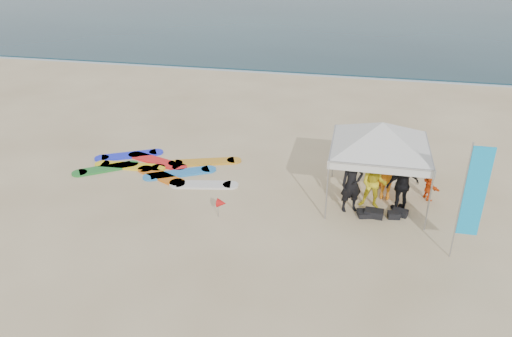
{
  "coord_description": "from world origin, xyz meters",
  "views": [
    {
      "loc": [
        3.32,
        -10.99,
        8.07
      ],
      "look_at": [
        0.43,
        2.6,
        1.2
      ],
      "focal_mm": 35.0,
      "sensor_mm": 36.0,
      "label": 1
    }
  ],
  "objects_px": {
    "person_yellow": "(374,184)",
    "person_seated": "(429,186)",
    "person_black_a": "(352,183)",
    "feather_flag": "(473,193)",
    "canopy_tent": "(383,123)",
    "marker_pennant": "(222,203)",
    "surfboard_spread": "(159,168)",
    "person_orange_b": "(380,164)",
    "person_orange_a": "(387,175)",
    "person_black_b": "(403,185)"
  },
  "relations": [
    {
      "from": "feather_flag",
      "to": "marker_pennant",
      "type": "relative_size",
      "value": 5.26
    },
    {
      "from": "person_orange_b",
      "to": "marker_pennant",
      "type": "relative_size",
      "value": 2.54
    },
    {
      "from": "surfboard_spread",
      "to": "person_yellow",
      "type": "bearing_deg",
      "value": -8.99
    },
    {
      "from": "person_orange_b",
      "to": "person_yellow",
      "type": "bearing_deg",
      "value": 48.71
    },
    {
      "from": "person_seated",
      "to": "marker_pennant",
      "type": "distance_m",
      "value": 6.7
    },
    {
      "from": "person_seated",
      "to": "canopy_tent",
      "type": "distance_m",
      "value": 2.83
    },
    {
      "from": "feather_flag",
      "to": "surfboard_spread",
      "type": "distance_m",
      "value": 10.68
    },
    {
      "from": "canopy_tent",
      "to": "surfboard_spread",
      "type": "distance_m",
      "value": 8.17
    },
    {
      "from": "person_orange_a",
      "to": "person_seated",
      "type": "distance_m",
      "value": 1.42
    },
    {
      "from": "person_yellow",
      "to": "person_black_b",
      "type": "xyz_separation_m",
      "value": [
        0.85,
        0.01,
        0.06
      ]
    },
    {
      "from": "person_orange_a",
      "to": "person_black_b",
      "type": "distance_m",
      "value": 0.81
    },
    {
      "from": "surfboard_spread",
      "to": "person_black_b",
      "type": "bearing_deg",
      "value": -8.01
    },
    {
      "from": "person_orange_a",
      "to": "feather_flag",
      "type": "bearing_deg",
      "value": 132.42
    },
    {
      "from": "canopy_tent",
      "to": "marker_pennant",
      "type": "height_order",
      "value": "canopy_tent"
    },
    {
      "from": "person_black_a",
      "to": "canopy_tent",
      "type": "distance_m",
      "value": 2.05
    },
    {
      "from": "person_yellow",
      "to": "feather_flag",
      "type": "xyz_separation_m",
      "value": [
        2.33,
        -2.21,
        1.14
      ]
    },
    {
      "from": "person_black_a",
      "to": "feather_flag",
      "type": "bearing_deg",
      "value": -56.17
    },
    {
      "from": "person_yellow",
      "to": "person_seated",
      "type": "xyz_separation_m",
      "value": [
        1.78,
        0.92,
        -0.36
      ]
    },
    {
      "from": "person_black_b",
      "to": "marker_pennant",
      "type": "distance_m",
      "value": 5.54
    },
    {
      "from": "person_orange_a",
      "to": "surfboard_spread",
      "type": "xyz_separation_m",
      "value": [
        -8.03,
        0.51,
        -0.81
      ]
    },
    {
      "from": "person_black_b",
      "to": "person_seated",
      "type": "relative_size",
      "value": 1.9
    },
    {
      "from": "marker_pennant",
      "to": "person_black_b",
      "type": "bearing_deg",
      "value": 16.56
    },
    {
      "from": "person_black_a",
      "to": "person_seated",
      "type": "xyz_separation_m",
      "value": [
        2.45,
        1.23,
        -0.46
      ]
    },
    {
      "from": "person_yellow",
      "to": "person_seated",
      "type": "height_order",
      "value": "person_yellow"
    },
    {
      "from": "canopy_tent",
      "to": "marker_pennant",
      "type": "bearing_deg",
      "value": -156.07
    },
    {
      "from": "canopy_tent",
      "to": "marker_pennant",
      "type": "xyz_separation_m",
      "value": [
        -4.53,
        -2.01,
        -2.19
      ]
    },
    {
      "from": "person_black_a",
      "to": "person_seated",
      "type": "relative_size",
      "value": 1.99
    },
    {
      "from": "person_yellow",
      "to": "person_black_a",
      "type": "bearing_deg",
      "value": -147.09
    },
    {
      "from": "person_black_a",
      "to": "surfboard_spread",
      "type": "xyz_separation_m",
      "value": [
        -6.94,
        1.52,
        -0.9
      ]
    },
    {
      "from": "person_yellow",
      "to": "person_seated",
      "type": "relative_size",
      "value": 1.76
    },
    {
      "from": "person_yellow",
      "to": "person_black_b",
      "type": "relative_size",
      "value": 0.93
    },
    {
      "from": "person_orange_b",
      "to": "canopy_tent",
      "type": "relative_size",
      "value": 0.4
    },
    {
      "from": "person_orange_b",
      "to": "person_seated",
      "type": "xyz_separation_m",
      "value": [
        1.57,
        -0.61,
        -0.34
      ]
    },
    {
      "from": "person_orange_b",
      "to": "feather_flag",
      "type": "xyz_separation_m",
      "value": [
        2.12,
        -3.74,
        1.16
      ]
    },
    {
      "from": "person_black_a",
      "to": "feather_flag",
      "type": "xyz_separation_m",
      "value": [
        3.0,
        -1.9,
        1.04
      ]
    },
    {
      "from": "person_seated",
      "to": "surfboard_spread",
      "type": "bearing_deg",
      "value": 65.71
    },
    {
      "from": "canopy_tent",
      "to": "person_orange_b",
      "type": "bearing_deg",
      "value": 83.35
    },
    {
      "from": "canopy_tent",
      "to": "person_yellow",
      "type": "bearing_deg",
      "value": -100.1
    },
    {
      "from": "surfboard_spread",
      "to": "feather_flag",
      "type": "bearing_deg",
      "value": -18.98
    },
    {
      "from": "person_orange_a",
      "to": "surfboard_spread",
      "type": "height_order",
      "value": "person_orange_a"
    },
    {
      "from": "person_yellow",
      "to": "marker_pennant",
      "type": "xyz_separation_m",
      "value": [
        -4.45,
        -1.56,
        -0.34
      ]
    },
    {
      "from": "canopy_tent",
      "to": "marker_pennant",
      "type": "distance_m",
      "value": 5.41
    },
    {
      "from": "marker_pennant",
      "to": "person_seated",
      "type": "bearing_deg",
      "value": 21.71
    },
    {
      "from": "person_black_a",
      "to": "marker_pennant",
      "type": "relative_size",
      "value": 2.94
    },
    {
      "from": "person_seated",
      "to": "canopy_tent",
      "type": "bearing_deg",
      "value": 82.93
    },
    {
      "from": "person_orange_a",
      "to": "feather_flag",
      "type": "distance_m",
      "value": 3.66
    },
    {
      "from": "person_orange_a",
      "to": "person_black_a",
      "type": "bearing_deg",
      "value": 52.03
    },
    {
      "from": "person_seated",
      "to": "canopy_tent",
      "type": "relative_size",
      "value": 0.23
    },
    {
      "from": "person_yellow",
      "to": "canopy_tent",
      "type": "xyz_separation_m",
      "value": [
        0.08,
        0.45,
        1.86
      ]
    },
    {
      "from": "person_black_b",
      "to": "person_seated",
      "type": "bearing_deg",
      "value": -159.97
    }
  ]
}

